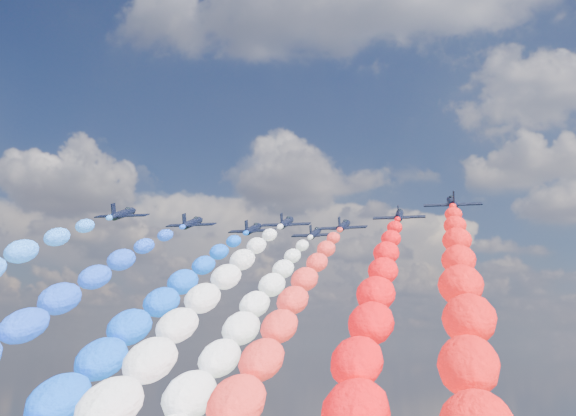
# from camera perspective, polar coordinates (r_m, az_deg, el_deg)

# --- Properties ---
(jet_0) EXTENTS (10.51, 13.82, 6.59)m
(jet_0) POSITION_cam_1_polar(r_m,az_deg,el_deg) (134.60, -13.10, -0.46)
(jet_0) COLOR black
(jet_1) EXTENTS (9.88, 13.37, 6.59)m
(jet_1) POSITION_cam_1_polar(r_m,az_deg,el_deg) (142.15, -7.70, -1.20)
(jet_1) COLOR black
(jet_2) EXTENTS (9.87, 13.36, 6.59)m
(jet_2) POSITION_cam_1_polar(r_m,az_deg,el_deg) (148.33, -2.84, -1.70)
(jet_2) COLOR black
(trail_2) EXTENTS (6.46, 117.00, 55.03)m
(trail_2) POSITION_cam_1_polar(r_m,az_deg,el_deg) (89.55, -13.58, -11.94)
(trail_2) COLOR blue
(jet_3) EXTENTS (10.03, 13.48, 6.59)m
(jet_3) POSITION_cam_1_polar(r_m,az_deg,el_deg) (140.43, -0.14, -1.18)
(jet_3) COLOR black
(trail_3) EXTENTS (6.46, 117.00, 55.03)m
(trail_3) POSITION_cam_1_polar(r_m,az_deg,el_deg) (80.49, -9.93, -12.21)
(trail_3) COLOR silver
(jet_4) EXTENTS (9.69, 13.23, 6.59)m
(jet_4) POSITION_cam_1_polar(r_m,az_deg,el_deg) (153.88, 2.16, -2.04)
(jet_4) COLOR black
(trail_4) EXTENTS (6.46, 117.00, 55.03)m
(trail_4) POSITION_cam_1_polar(r_m,az_deg,el_deg) (93.15, -4.67, -12.16)
(trail_4) COLOR white
(jet_5) EXTENTS (10.09, 13.52, 6.59)m
(jet_5) POSITION_cam_1_polar(r_m,az_deg,el_deg) (144.67, 4.48, -1.44)
(jet_5) COLOR black
(trail_5) EXTENTS (6.46, 117.00, 55.03)m
(trail_5) POSITION_cam_1_polar(r_m,az_deg,el_deg) (83.21, -1.36, -12.33)
(trail_5) COLOR #FA302A
(jet_6) EXTENTS (10.03, 13.48, 6.59)m
(jet_6) POSITION_cam_1_polar(r_m,az_deg,el_deg) (134.32, 8.92, -0.59)
(jet_6) COLOR black
(trail_6) EXTENTS (6.46, 117.00, 55.03)m
(trail_6) POSITION_cam_1_polar(r_m,az_deg,el_deg) (71.88, 6.23, -12.47)
(trail_6) COLOR #F90B11
(jet_7) EXTENTS (10.25, 13.63, 6.59)m
(jet_7) POSITION_cam_1_polar(r_m,az_deg,el_deg) (124.00, 13.05, 0.43)
(jet_7) COLOR black
(trail_7) EXTENTS (6.46, 117.00, 55.03)m
(trail_7) POSITION_cam_1_polar(r_m,az_deg,el_deg) (61.18, 14.32, -12.46)
(trail_7) COLOR red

